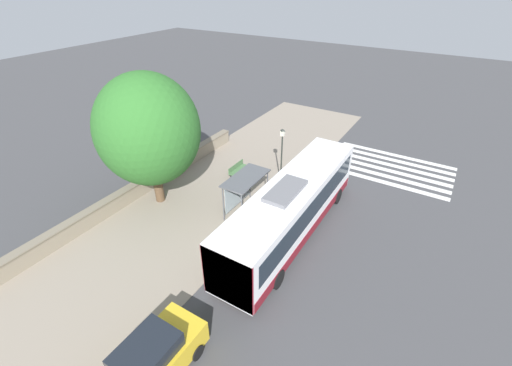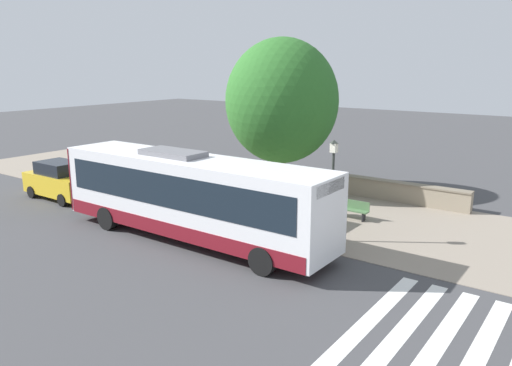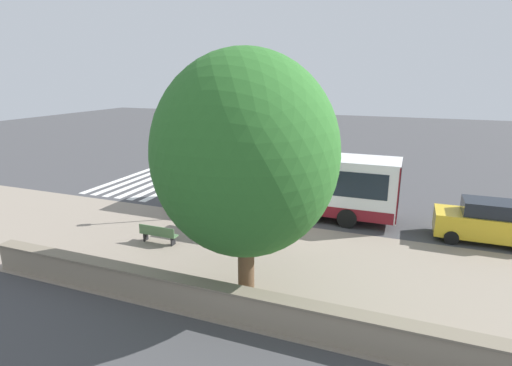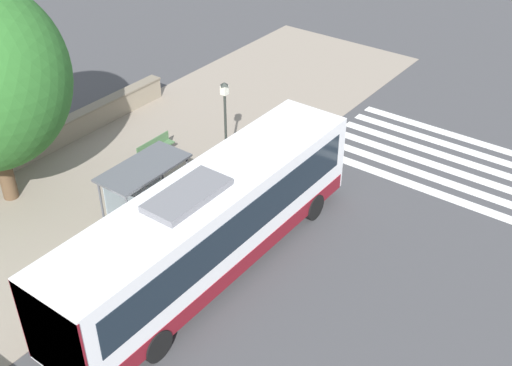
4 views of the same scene
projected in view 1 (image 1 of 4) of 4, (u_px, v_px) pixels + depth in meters
name	position (u px, v px, depth m)	size (l,w,h in m)	color
ground_plane	(247.00, 238.00, 19.45)	(120.00, 120.00, 0.00)	#424244
sidewalk_plaza	(186.00, 213.00, 21.43)	(9.00, 44.00, 0.02)	gray
crosswalk_stripes	(389.00, 168.00, 26.36)	(9.00, 5.25, 0.01)	silver
stone_wall	(139.00, 188.00, 22.93)	(0.60, 20.00, 1.06)	gray
bus	(292.00, 207.00, 18.84)	(2.69, 12.39, 3.58)	white
bus_shelter	(244.00, 183.00, 20.58)	(1.61, 3.24, 2.51)	#515459
pedestrian	(303.00, 173.00, 23.62)	(0.34, 0.24, 1.77)	#2D3347
bench	(237.00, 169.00, 25.21)	(0.40, 1.85, 0.88)	#4C7247
street_lamp_near	(282.00, 152.00, 23.28)	(0.28, 0.28, 4.12)	#2D332D
shade_tree	(148.00, 130.00, 20.01)	(6.11, 6.11, 8.37)	brown
parked_car_behind_bus	(151.00, 361.00, 12.37)	(2.00, 4.26, 1.97)	gold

